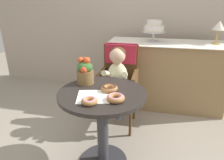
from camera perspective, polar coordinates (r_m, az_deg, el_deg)
The scene contains 12 objects.
back_wall at distance 3.30m, azimuth 5.87°, elevation 20.41°, with size 4.80×0.10×2.70m, color #B2A393.
cafe_table at distance 1.73m, azimuth -2.72°, elevation -9.75°, with size 0.72×0.72×0.72m.
wicker_chair at distance 2.31m, azimuth 2.10°, elevation 2.14°, with size 0.42×0.45×0.95m.
seated_child at distance 2.16m, azimuth 1.36°, elevation 1.76°, with size 0.27×0.32×0.73m.
paper_napkin at distance 1.55m, azimuth -5.31°, elevation -4.69°, with size 0.25×0.24×0.00m, color white.
donut_front at distance 1.48m, azimuth 1.04°, elevation -5.03°, with size 0.14×0.14×0.04m.
donut_mid at distance 1.64m, azimuth -0.77°, elevation -2.30°, with size 0.14×0.14×0.05m.
donut_side at distance 1.45m, azimuth -6.42°, elevation -5.85°, with size 0.12×0.12×0.04m.
flower_vase at distance 1.78m, azimuth -7.64°, elevation 2.38°, with size 0.15×0.15×0.24m.
display_counter at distance 2.89m, azimuth 14.74°, elevation 1.55°, with size 1.56×0.62×0.90m.
tiered_cake_stand at distance 2.75m, azimuth 11.81°, elevation 14.34°, with size 0.30×0.30×0.28m.
table_lamp at distance 2.86m, azimuth 28.08°, elevation 13.26°, with size 0.15×0.15×0.28m.
Camera 1 is at (0.40, -1.43, 1.40)m, focal length 32.24 mm.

